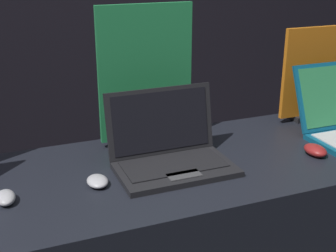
{
  "coord_description": "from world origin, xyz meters",
  "views": [
    {
      "loc": [
        -0.54,
        -1.04,
        1.59
      ],
      "look_at": [
        0.01,
        0.33,
        1.03
      ],
      "focal_mm": 50.0,
      "sensor_mm": 36.0,
      "label": 1
    }
  ],
  "objects": [
    {
      "name": "mouse_front",
      "position": [
        -0.53,
        0.28,
        0.9
      ],
      "size": [
        0.06,
        0.09,
        0.03
      ],
      "color": "#B2B2B7",
      "rests_on": "display_counter"
    },
    {
      "name": "laptop_middle",
      "position": [
        0.02,
        0.33,
        0.94
      ],
      "size": [
        0.4,
        0.29,
        0.26
      ],
      "color": "black",
      "rests_on": "display_counter"
    },
    {
      "name": "mouse_middle",
      "position": [
        -0.25,
        0.28,
        0.9
      ],
      "size": [
        0.07,
        0.09,
        0.03
      ],
      "color": "#B2B2B7",
      "rests_on": "display_counter"
    },
    {
      "name": "promo_stand_middle",
      "position": [
        0.02,
        0.57,
        1.14
      ],
      "size": [
        0.37,
        0.07,
        0.53
      ],
      "color": "black",
      "rests_on": "display_counter"
    },
    {
      "name": "mouse_back",
      "position": [
        0.55,
        0.22,
        0.9
      ],
      "size": [
        0.07,
        0.1,
        0.04
      ],
      "color": "maroon",
      "rests_on": "display_counter"
    },
    {
      "name": "promo_stand_back",
      "position": [
        0.78,
        0.55,
        1.08
      ],
      "size": [
        0.32,
        0.07,
        0.41
      ],
      "color": "black",
      "rests_on": "display_counter"
    }
  ]
}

